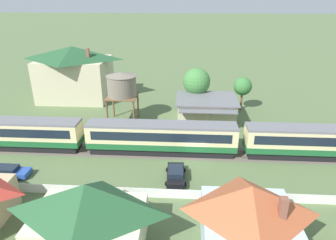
{
  "coord_description": "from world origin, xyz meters",
  "views": [
    {
      "loc": [
        -1.37,
        -32.66,
        19.1
      ],
      "look_at": [
        -3.79,
        5.43,
        2.92
      ],
      "focal_mm": 32.0,
      "sensor_mm": 36.0,
      "label": 1
    }
  ],
  "objects_px": {
    "station_building": "(206,109)",
    "yard_tree_0": "(197,82)",
    "passenger_train": "(163,137)",
    "parked_car_blue": "(8,171)",
    "parked_car_black": "(176,174)",
    "cottage_dark_green_roof": "(88,213)",
    "water_tower": "(122,85)",
    "yard_tree_1": "(243,86)",
    "station_house_dark_green_roof": "(75,72)",
    "cottage_terracotta_roof": "(249,215)"
  },
  "relations": [
    {
      "from": "yard_tree_0",
      "to": "yard_tree_1",
      "type": "relative_size",
      "value": 1.31
    },
    {
      "from": "parked_car_blue",
      "to": "cottage_dark_green_roof",
      "type": "bearing_deg",
      "value": -35.28
    },
    {
      "from": "cottage_dark_green_roof",
      "to": "cottage_terracotta_roof",
      "type": "xyz_separation_m",
      "value": [
        12.73,
        0.69,
        -0.04
      ]
    },
    {
      "from": "passenger_train",
      "to": "cottage_dark_green_roof",
      "type": "relative_size",
      "value": 6.23
    },
    {
      "from": "station_building",
      "to": "parked_car_blue",
      "type": "height_order",
      "value": "station_building"
    },
    {
      "from": "water_tower",
      "to": "yard_tree_1",
      "type": "relative_size",
      "value": 1.37
    },
    {
      "from": "yard_tree_1",
      "to": "water_tower",
      "type": "bearing_deg",
      "value": -161.13
    },
    {
      "from": "station_building",
      "to": "cottage_dark_green_roof",
      "type": "xyz_separation_m",
      "value": [
        -10.8,
        -26.75,
        1.06
      ]
    },
    {
      "from": "water_tower",
      "to": "yard_tree_0",
      "type": "distance_m",
      "value": 12.83
    },
    {
      "from": "station_building",
      "to": "station_house_dark_green_roof",
      "type": "xyz_separation_m",
      "value": [
        -24.62,
        9.58,
        3.28
      ]
    },
    {
      "from": "passenger_train",
      "to": "water_tower",
      "type": "xyz_separation_m",
      "value": [
        -7.19,
        9.72,
        3.84
      ]
    },
    {
      "from": "parked_car_blue",
      "to": "yard_tree_1",
      "type": "xyz_separation_m",
      "value": [
        29.62,
        23.02,
        3.69
      ]
    },
    {
      "from": "cottage_dark_green_roof",
      "to": "cottage_terracotta_roof",
      "type": "height_order",
      "value": "cottage_dark_green_roof"
    },
    {
      "from": "cottage_terracotta_roof",
      "to": "parked_car_blue",
      "type": "xyz_separation_m",
      "value": [
        -25.06,
        8.39,
        -2.38
      ]
    },
    {
      "from": "yard_tree_1",
      "to": "parked_car_blue",
      "type": "bearing_deg",
      "value": -142.14
    },
    {
      "from": "cottage_dark_green_roof",
      "to": "passenger_train",
      "type": "bearing_deg",
      "value": 73.0
    },
    {
      "from": "passenger_train",
      "to": "water_tower",
      "type": "height_order",
      "value": "water_tower"
    },
    {
      "from": "passenger_train",
      "to": "cottage_terracotta_roof",
      "type": "height_order",
      "value": "cottage_terracotta_roof"
    },
    {
      "from": "parked_car_black",
      "to": "yard_tree_1",
      "type": "relative_size",
      "value": 0.77
    },
    {
      "from": "station_house_dark_green_roof",
      "to": "yard_tree_0",
      "type": "distance_m",
      "value": 23.75
    },
    {
      "from": "station_house_dark_green_roof",
      "to": "cottage_dark_green_roof",
      "type": "bearing_deg",
      "value": -69.17
    },
    {
      "from": "station_house_dark_green_roof",
      "to": "parked_car_black",
      "type": "height_order",
      "value": "station_house_dark_green_roof"
    },
    {
      "from": "parked_car_blue",
      "to": "station_building",
      "type": "bearing_deg",
      "value": 38.47
    },
    {
      "from": "cottage_terracotta_roof",
      "to": "water_tower",
      "type": "bearing_deg",
      "value": 121.5
    },
    {
      "from": "water_tower",
      "to": "parked_car_blue",
      "type": "relative_size",
      "value": 1.68
    },
    {
      "from": "station_building",
      "to": "cottage_terracotta_roof",
      "type": "relative_size",
      "value": 1.23
    },
    {
      "from": "parked_car_black",
      "to": "yard_tree_1",
      "type": "bearing_deg",
      "value": -27.17
    },
    {
      "from": "parked_car_blue",
      "to": "cottage_terracotta_roof",
      "type": "bearing_deg",
      "value": -17.43
    },
    {
      "from": "yard_tree_0",
      "to": "yard_tree_1",
      "type": "height_order",
      "value": "yard_tree_0"
    },
    {
      "from": "cottage_terracotta_roof",
      "to": "parked_car_blue",
      "type": "height_order",
      "value": "cottage_terracotta_roof"
    },
    {
      "from": "passenger_train",
      "to": "yard_tree_0",
      "type": "bearing_deg",
      "value": 73.45
    },
    {
      "from": "passenger_train",
      "to": "cottage_dark_green_roof",
      "type": "bearing_deg",
      "value": -107.0
    },
    {
      "from": "cottage_dark_green_roof",
      "to": "yard_tree_0",
      "type": "xyz_separation_m",
      "value": [
        9.25,
        30.68,
        2.38
      ]
    },
    {
      "from": "passenger_train",
      "to": "cottage_dark_green_roof",
      "type": "xyz_separation_m",
      "value": [
        -4.78,
        -15.65,
        0.73
      ]
    },
    {
      "from": "station_house_dark_green_roof",
      "to": "yard_tree_1",
      "type": "distance_m",
      "value": 31.41
    },
    {
      "from": "station_house_dark_green_roof",
      "to": "parked_car_black",
      "type": "bearing_deg",
      "value": -52.62
    },
    {
      "from": "yard_tree_0",
      "to": "passenger_train",
      "type": "bearing_deg",
      "value": -106.55
    },
    {
      "from": "station_building",
      "to": "yard_tree_1",
      "type": "relative_size",
      "value": 1.64
    },
    {
      "from": "station_house_dark_green_roof",
      "to": "cottage_dark_green_roof",
      "type": "xyz_separation_m",
      "value": [
        13.82,
        -36.33,
        -2.22
      ]
    },
    {
      "from": "parked_car_blue",
      "to": "parked_car_black",
      "type": "bearing_deg",
      "value": 2.63
    },
    {
      "from": "station_building",
      "to": "yard_tree_0",
      "type": "relative_size",
      "value": 1.25
    },
    {
      "from": "passenger_train",
      "to": "station_building",
      "type": "xyz_separation_m",
      "value": [
        6.01,
        11.1,
        -0.33
      ]
    },
    {
      "from": "water_tower",
      "to": "parked_car_black",
      "type": "distance_m",
      "value": 18.97
    },
    {
      "from": "yard_tree_1",
      "to": "station_house_dark_green_roof",
      "type": "bearing_deg",
      "value": 172.26
    },
    {
      "from": "cottage_terracotta_roof",
      "to": "parked_car_blue",
      "type": "distance_m",
      "value": 26.53
    },
    {
      "from": "parked_car_black",
      "to": "cottage_terracotta_roof",
      "type": "bearing_deg",
      "value": -147.3
    },
    {
      "from": "station_house_dark_green_roof",
      "to": "parked_car_blue",
      "type": "bearing_deg",
      "value": -86.87
    },
    {
      "from": "station_house_dark_green_roof",
      "to": "water_tower",
      "type": "height_order",
      "value": "station_house_dark_green_roof"
    },
    {
      "from": "station_house_dark_green_roof",
      "to": "parked_car_black",
      "type": "distance_m",
      "value": 33.96
    },
    {
      "from": "water_tower",
      "to": "parked_car_black",
      "type": "relative_size",
      "value": 1.78
    }
  ]
}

